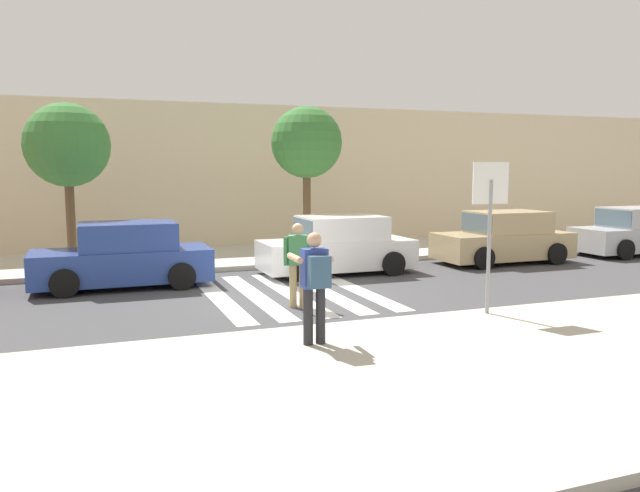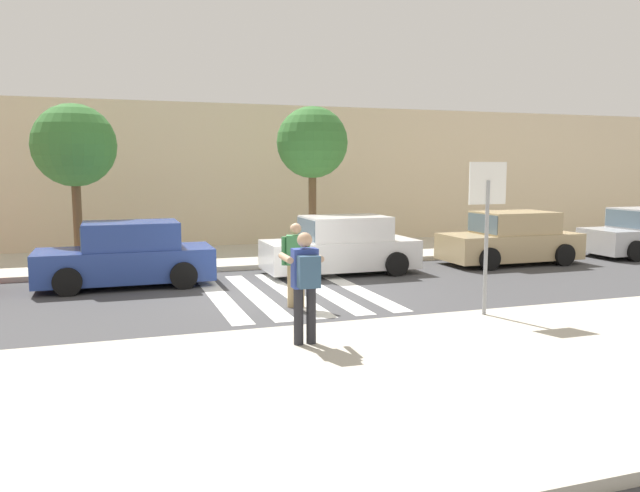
# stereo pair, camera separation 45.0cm
# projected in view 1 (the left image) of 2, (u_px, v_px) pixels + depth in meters

# --- Properties ---
(ground_plane) EXTENTS (120.00, 120.00, 0.00)m
(ground_plane) POSITION_uv_depth(u_px,v_px,m) (292.00, 295.00, 14.01)
(ground_plane) COLOR #424244
(sidewalk_near) EXTENTS (60.00, 6.00, 0.14)m
(sidewalk_near) POSITION_uv_depth(u_px,v_px,m) (438.00, 378.00, 8.24)
(sidewalk_near) COLOR beige
(sidewalk_near) RESTS_ON ground
(sidewalk_far) EXTENTS (60.00, 4.80, 0.14)m
(sidewalk_far) POSITION_uv_depth(u_px,v_px,m) (232.00, 256.00, 19.57)
(sidewalk_far) COLOR beige
(sidewalk_far) RESTS_ON ground
(building_facade_far) EXTENTS (56.00, 4.00, 5.04)m
(building_facade_far) POSITION_uv_depth(u_px,v_px,m) (205.00, 176.00, 23.35)
(building_facade_far) COLOR beige
(building_facade_far) RESTS_ON ground
(crosswalk_stripe_0) EXTENTS (0.44, 5.20, 0.01)m
(crosswalk_stripe_0) POSITION_uv_depth(u_px,v_px,m) (220.00, 298.00, 13.63)
(crosswalk_stripe_0) COLOR silver
(crosswalk_stripe_0) RESTS_ON ground
(crosswalk_stripe_1) EXTENTS (0.44, 5.20, 0.01)m
(crosswalk_stripe_1) POSITION_uv_depth(u_px,v_px,m) (255.00, 295.00, 13.91)
(crosswalk_stripe_1) COLOR silver
(crosswalk_stripe_1) RESTS_ON ground
(crosswalk_stripe_2) EXTENTS (0.44, 5.20, 0.01)m
(crosswalk_stripe_2) POSITION_uv_depth(u_px,v_px,m) (289.00, 293.00, 14.19)
(crosswalk_stripe_2) COLOR silver
(crosswalk_stripe_2) RESTS_ON ground
(crosswalk_stripe_3) EXTENTS (0.44, 5.20, 0.01)m
(crosswalk_stripe_3) POSITION_uv_depth(u_px,v_px,m) (322.00, 290.00, 14.47)
(crosswalk_stripe_3) COLOR silver
(crosswalk_stripe_3) RESTS_ON ground
(crosswalk_stripe_4) EXTENTS (0.44, 5.20, 0.01)m
(crosswalk_stripe_4) POSITION_uv_depth(u_px,v_px,m) (353.00, 288.00, 14.75)
(crosswalk_stripe_4) COLOR silver
(crosswalk_stripe_4) RESTS_ON ground
(stop_sign) EXTENTS (0.76, 0.08, 2.80)m
(stop_sign) POSITION_uv_depth(u_px,v_px,m) (490.00, 204.00, 11.38)
(stop_sign) COLOR gray
(stop_sign) RESTS_ON sidewalk_near
(photographer_with_backpack) EXTENTS (0.60, 0.86, 1.72)m
(photographer_with_backpack) POSITION_uv_depth(u_px,v_px,m) (315.00, 278.00, 9.43)
(photographer_with_backpack) COLOR #232328
(photographer_with_backpack) RESTS_ON sidewalk_near
(pedestrian_crossing) EXTENTS (0.56, 0.33, 1.72)m
(pedestrian_crossing) POSITION_uv_depth(u_px,v_px,m) (298.00, 260.00, 12.62)
(pedestrian_crossing) COLOR tan
(pedestrian_crossing) RESTS_ON ground
(parked_car_blue) EXTENTS (4.10, 1.92, 1.55)m
(parked_car_blue) POSITION_uv_depth(u_px,v_px,m) (124.00, 257.00, 14.84)
(parked_car_blue) COLOR #284293
(parked_car_blue) RESTS_ON ground
(parked_car_white) EXTENTS (4.10, 1.92, 1.55)m
(parked_car_white) POSITION_uv_depth(u_px,v_px,m) (338.00, 247.00, 16.77)
(parked_car_white) COLOR white
(parked_car_white) RESTS_ON ground
(parked_car_tan) EXTENTS (4.10, 1.92, 1.55)m
(parked_car_tan) POSITION_uv_depth(u_px,v_px,m) (504.00, 239.00, 18.66)
(parked_car_tan) COLOR tan
(parked_car_tan) RESTS_ON ground
(parked_car_silver) EXTENTS (4.10, 1.92, 1.55)m
(parked_car_silver) POSITION_uv_depth(u_px,v_px,m) (635.00, 232.00, 20.48)
(parked_car_silver) COLOR #B7BABF
(parked_car_silver) RESTS_ON ground
(street_tree_west) EXTENTS (2.22, 2.22, 4.41)m
(street_tree_west) POSITION_uv_depth(u_px,v_px,m) (67.00, 146.00, 16.50)
(street_tree_west) COLOR brown
(street_tree_west) RESTS_ON sidewalk_far
(street_tree_center) EXTENTS (2.15, 2.15, 4.54)m
(street_tree_center) POSITION_uv_depth(u_px,v_px,m) (307.00, 143.00, 18.77)
(street_tree_center) COLOR brown
(street_tree_center) RESTS_ON sidewalk_far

